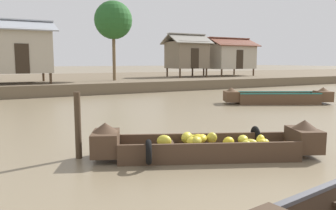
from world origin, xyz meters
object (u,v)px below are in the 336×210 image
(palm_tree_mid, at_px, (113,20))
(banana_boat, at_px, (208,145))
(stilt_house_mid_left, at_px, (19,50))
(stilt_house_right, at_px, (229,56))
(fishing_skiff_distant, at_px, (277,98))
(stilt_house_mid_right, at_px, (187,54))
(mooring_post, at_px, (78,125))

(palm_tree_mid, bearing_deg, banana_boat, -103.20)
(stilt_house_mid_left, bearing_deg, banana_boat, -82.87)
(stilt_house_right, xyz_separation_m, palm_tree_mid, (-12.94, -2.76, 2.45))
(fishing_skiff_distant, xyz_separation_m, stilt_house_right, (8.39, 14.51, 2.39))
(stilt_house_mid_left, relative_size, stilt_house_right, 0.87)
(stilt_house_mid_left, distance_m, stilt_house_mid_right, 14.84)
(stilt_house_mid_right, relative_size, palm_tree_mid, 0.68)
(stilt_house_right, distance_m, palm_tree_mid, 13.45)
(banana_boat, relative_size, fishing_skiff_distant, 0.95)
(stilt_house_right, distance_m, mooring_post, 27.87)
(fishing_skiff_distant, distance_m, palm_tree_mid, 13.50)
(stilt_house_right, relative_size, palm_tree_mid, 0.86)
(fishing_skiff_distant, xyz_separation_m, palm_tree_mid, (-4.55, 11.75, 4.84))
(stilt_house_mid_right, height_order, stilt_house_right, stilt_house_mid_right)
(banana_boat, bearing_deg, palm_tree_mid, 76.80)
(stilt_house_mid_left, bearing_deg, fishing_skiff_distant, -46.23)
(fishing_skiff_distant, distance_m, mooring_post, 12.44)
(stilt_house_right, bearing_deg, stilt_house_mid_left, -171.25)
(stilt_house_mid_left, xyz_separation_m, stilt_house_right, (19.43, 2.99, -0.18))
(banana_boat, distance_m, fishing_skiff_distant, 10.87)
(stilt_house_mid_left, height_order, stilt_house_right, stilt_house_mid_left)
(stilt_house_right, bearing_deg, palm_tree_mid, -167.95)
(stilt_house_mid_right, distance_m, mooring_post, 24.66)
(fishing_skiff_distant, bearing_deg, stilt_house_right, 59.97)
(fishing_skiff_distant, relative_size, stilt_house_right, 1.05)
(stilt_house_right, height_order, mooring_post, stilt_house_right)
(stilt_house_mid_left, relative_size, mooring_post, 2.95)
(palm_tree_mid, height_order, mooring_post, palm_tree_mid)
(banana_boat, distance_m, stilt_house_right, 27.16)
(stilt_house_mid_right, bearing_deg, banana_boat, -120.47)
(banana_boat, distance_m, stilt_house_mid_left, 18.22)
(stilt_house_mid_right, bearing_deg, palm_tree_mid, -160.99)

